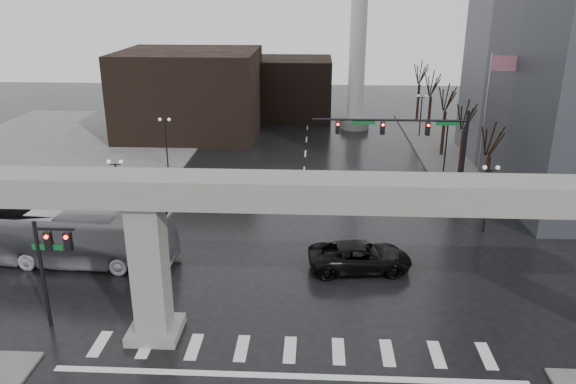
% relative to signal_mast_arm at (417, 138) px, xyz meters
% --- Properties ---
extents(ground, '(160.00, 160.00, 0.00)m').
position_rel_signal_mast_arm_xyz_m(ground, '(-8.99, -18.80, -5.83)').
color(ground, black).
rests_on(ground, ground).
extents(sidewalk_ne, '(28.00, 36.00, 0.15)m').
position_rel_signal_mast_arm_xyz_m(sidewalk_ne, '(17.01, 17.20, -5.75)').
color(sidewalk_ne, slate).
rests_on(sidewalk_ne, ground).
extents(sidewalk_nw, '(28.00, 36.00, 0.15)m').
position_rel_signal_mast_arm_xyz_m(sidewalk_nw, '(-34.99, 17.20, -5.75)').
color(sidewalk_nw, slate).
rests_on(sidewalk_nw, ground).
extents(elevated_guideway, '(48.00, 2.60, 8.70)m').
position_rel_signal_mast_arm_xyz_m(elevated_guideway, '(-7.73, -18.80, 1.05)').
color(elevated_guideway, gray).
rests_on(elevated_guideway, ground).
extents(building_far_left, '(16.00, 14.00, 10.00)m').
position_rel_signal_mast_arm_xyz_m(building_far_left, '(-22.99, 23.20, -0.83)').
color(building_far_left, black).
rests_on(building_far_left, ground).
extents(building_far_mid, '(10.00, 10.00, 8.00)m').
position_rel_signal_mast_arm_xyz_m(building_far_mid, '(-10.99, 33.20, -1.83)').
color(building_far_mid, black).
rests_on(building_far_mid, ground).
extents(smokestack, '(3.60, 3.60, 30.00)m').
position_rel_signal_mast_arm_xyz_m(smokestack, '(-2.99, 27.20, 7.52)').
color(smokestack, white).
rests_on(smokestack, ground).
extents(signal_mast_arm, '(12.12, 0.43, 8.00)m').
position_rel_signal_mast_arm_xyz_m(signal_mast_arm, '(0.00, 0.00, 0.00)').
color(signal_mast_arm, black).
rests_on(signal_mast_arm, ground).
extents(signal_left_pole, '(2.30, 0.30, 6.00)m').
position_rel_signal_mast_arm_xyz_m(signal_left_pole, '(-21.24, -18.30, -1.76)').
color(signal_left_pole, black).
rests_on(signal_left_pole, ground).
extents(flagpole_assembly, '(2.06, 0.12, 12.00)m').
position_rel_signal_mast_arm_xyz_m(flagpole_assembly, '(6.30, 3.20, 1.70)').
color(flagpole_assembly, silver).
rests_on(flagpole_assembly, ground).
extents(lamp_right_0, '(1.22, 0.32, 5.11)m').
position_rel_signal_mast_arm_xyz_m(lamp_right_0, '(4.51, -4.80, -2.36)').
color(lamp_right_0, black).
rests_on(lamp_right_0, ground).
extents(lamp_right_1, '(1.22, 0.32, 5.11)m').
position_rel_signal_mast_arm_xyz_m(lamp_right_1, '(4.51, 9.20, -2.36)').
color(lamp_right_1, black).
rests_on(lamp_right_1, ground).
extents(lamp_right_2, '(1.22, 0.32, 5.11)m').
position_rel_signal_mast_arm_xyz_m(lamp_right_2, '(4.51, 23.20, -2.36)').
color(lamp_right_2, black).
rests_on(lamp_right_2, ground).
extents(lamp_left_0, '(1.22, 0.32, 5.11)m').
position_rel_signal_mast_arm_xyz_m(lamp_left_0, '(-22.49, -4.80, -2.36)').
color(lamp_left_0, black).
rests_on(lamp_left_0, ground).
extents(lamp_left_1, '(1.22, 0.32, 5.11)m').
position_rel_signal_mast_arm_xyz_m(lamp_left_1, '(-22.49, 9.20, -2.36)').
color(lamp_left_1, black).
rests_on(lamp_left_1, ground).
extents(lamp_left_2, '(1.22, 0.32, 5.11)m').
position_rel_signal_mast_arm_xyz_m(lamp_left_2, '(-22.49, 23.20, -2.36)').
color(lamp_left_2, black).
rests_on(lamp_left_2, ground).
extents(tree_right_0, '(1.09, 1.58, 7.50)m').
position_rel_signal_mast_arm_xyz_m(tree_right_0, '(5.54, -0.78, -3.04)').
color(tree_right_0, black).
rests_on(tree_right_0, ground).
extents(tree_right_1, '(1.09, 1.61, 7.67)m').
position_rel_signal_mast_arm_xyz_m(tree_right_1, '(5.54, 7.22, -2.98)').
color(tree_right_1, black).
rests_on(tree_right_1, ground).
extents(tree_right_2, '(1.10, 1.63, 7.85)m').
position_rel_signal_mast_arm_xyz_m(tree_right_2, '(5.54, 15.22, -2.91)').
color(tree_right_2, black).
rests_on(tree_right_2, ground).
extents(tree_right_3, '(1.11, 1.66, 8.02)m').
position_rel_signal_mast_arm_xyz_m(tree_right_3, '(5.54, 23.22, -2.85)').
color(tree_right_3, black).
rests_on(tree_right_3, ground).
extents(tree_right_4, '(1.12, 1.69, 8.19)m').
position_rel_signal_mast_arm_xyz_m(tree_right_4, '(5.54, 31.22, -2.79)').
color(tree_right_4, black).
rests_on(tree_right_4, ground).
extents(pickup_truck, '(6.78, 3.68, 1.80)m').
position_rel_signal_mast_arm_xyz_m(pickup_truck, '(-4.98, -11.15, -4.93)').
color(pickup_truck, black).
rests_on(pickup_truck, ground).
extents(city_bus, '(13.33, 3.91, 3.67)m').
position_rel_signal_mast_arm_xyz_m(city_bus, '(-23.38, -11.09, -3.99)').
color(city_bus, '#949498').
rests_on(city_bus, ground).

